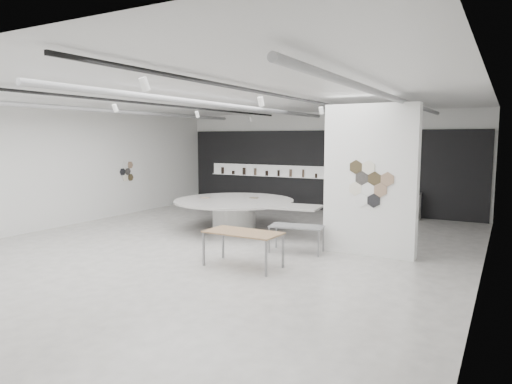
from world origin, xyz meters
The scene contains 7 objects.
room centered at (-0.09, 0.00, 2.07)m, with size 12.02×14.02×3.82m.
back_wall_display centered at (-0.08, 6.93, 1.54)m, with size 11.80×0.27×3.10m.
partition_column centered at (3.50, 1.00, 1.80)m, with size 2.20×0.38×3.60m.
display_island centered at (-0.88, 1.99, 0.61)m, with size 4.94×4.01×0.94m.
sample_table_wood centered at (1.41, -1.42, 0.72)m, with size 1.68×0.88×0.78m.
sample_table_stone centered at (1.90, 0.32, 0.61)m, with size 1.38×0.85×0.66m.
kitchen_counter centered at (2.97, 6.53, 0.46)m, with size 1.63×0.68×1.27m.
Camera 1 is at (6.39, -9.76, 2.79)m, focal length 32.00 mm.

